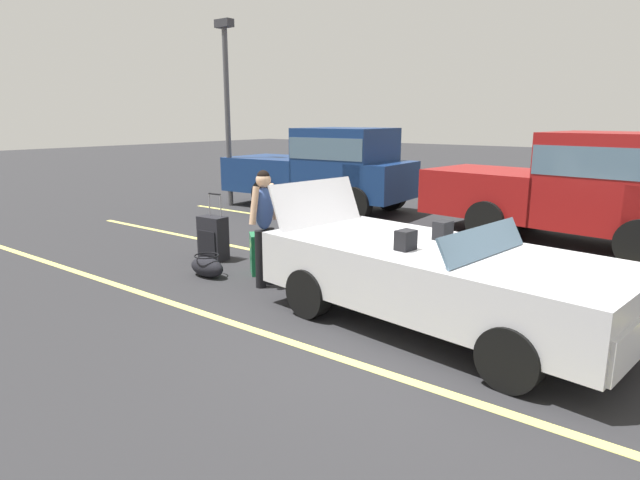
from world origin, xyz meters
TOP-DOWN VIEW (x-y plane):
  - ground_plane at (0.00, 0.00)m, footprint 80.00×80.00m
  - lot_line_near at (0.00, -1.37)m, footprint 18.00×0.12m
  - lot_line_mid at (0.00, 1.33)m, footprint 18.00×0.12m
  - lot_line_far at (0.00, 4.03)m, footprint 18.00×0.12m
  - convertible_car at (0.20, -0.02)m, footprint 4.34×2.26m
  - suitcase_large_black at (-4.32, 0.45)m, footprint 0.50×0.32m
  - suitcase_medium_bright at (-3.15, 0.33)m, footprint 0.46×0.44m
  - suitcase_small_carryon at (-2.83, 0.74)m, footprint 0.36×0.24m
  - duffel_bag at (-3.63, -0.28)m, footprint 0.64×0.38m
  - traveler_person at (-2.63, -0.06)m, footprint 0.24×0.61m
  - parked_pickup_truck_near at (0.27, 5.33)m, footprint 5.19×2.54m
  - parked_pickup_truck_far at (-5.76, 5.65)m, footprint 5.10×2.28m
  - parking_lamp_post at (-8.37, 4.62)m, footprint 0.50×0.24m

SIDE VIEW (x-z plane):
  - ground_plane at x=0.00m, z-range 0.00..0.00m
  - lot_line_near at x=0.00m, z-range 0.00..0.00m
  - lot_line_mid at x=0.00m, z-range 0.00..0.00m
  - lot_line_far at x=0.00m, z-range 0.00..0.00m
  - duffel_bag at x=-3.63m, z-range -0.01..0.33m
  - suitcase_small_carryon at x=-2.83m, z-range 0.00..0.50m
  - suitcase_medium_bright at x=-3.15m, z-range 0.00..0.62m
  - suitcase_large_black at x=-4.32m, z-range -0.19..0.93m
  - convertible_car at x=0.20m, z-range -0.17..1.35m
  - traveler_person at x=-2.63m, z-range 0.10..1.76m
  - parked_pickup_truck_near at x=0.27m, z-range 0.06..2.16m
  - parked_pickup_truck_far at x=-5.76m, z-range 0.06..2.16m
  - parking_lamp_post at x=-8.37m, z-range 0.40..5.20m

